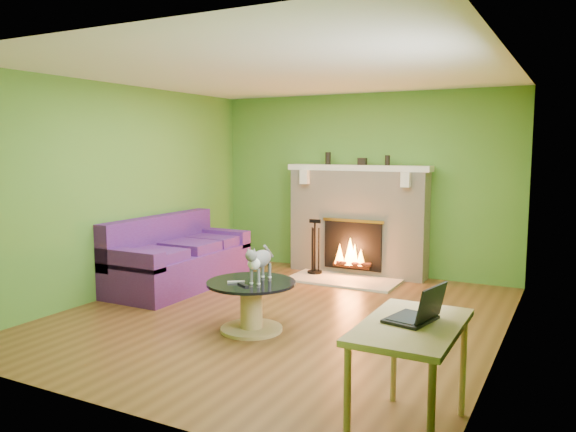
% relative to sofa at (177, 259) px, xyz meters
% --- Properties ---
extents(floor, '(5.00, 5.00, 0.00)m').
position_rel_sofa_xyz_m(floor, '(1.86, -0.53, -0.36)').
color(floor, brown).
rests_on(floor, ground).
extents(ceiling, '(5.00, 5.00, 0.00)m').
position_rel_sofa_xyz_m(ceiling, '(1.86, -0.53, 2.24)').
color(ceiling, white).
rests_on(ceiling, wall_back).
extents(wall_back, '(5.00, 0.00, 5.00)m').
position_rel_sofa_xyz_m(wall_back, '(1.86, 1.97, 0.94)').
color(wall_back, '#528C2E').
rests_on(wall_back, floor).
extents(wall_front, '(5.00, 0.00, 5.00)m').
position_rel_sofa_xyz_m(wall_front, '(1.86, -3.03, 0.94)').
color(wall_front, '#528C2E').
rests_on(wall_front, floor).
extents(wall_left, '(0.00, 5.00, 5.00)m').
position_rel_sofa_xyz_m(wall_left, '(-0.39, -0.53, 0.94)').
color(wall_left, '#528C2E').
rests_on(wall_left, floor).
extents(wall_right, '(0.00, 5.00, 5.00)m').
position_rel_sofa_xyz_m(wall_right, '(4.11, -0.53, 0.94)').
color(wall_right, '#528C2E').
rests_on(wall_right, floor).
extents(window_frame, '(0.00, 1.20, 1.20)m').
position_rel_sofa_xyz_m(window_frame, '(4.10, -1.43, 1.19)').
color(window_frame, silver).
rests_on(window_frame, wall_right).
extents(window_pane, '(0.00, 1.06, 1.06)m').
position_rel_sofa_xyz_m(window_pane, '(4.09, -1.43, 1.19)').
color(window_pane, white).
rests_on(window_pane, wall_right).
extents(fireplace, '(2.10, 0.46, 1.58)m').
position_rel_sofa_xyz_m(fireplace, '(1.86, 1.79, 0.42)').
color(fireplace, beige).
rests_on(fireplace, floor).
extents(hearth, '(1.50, 0.75, 0.03)m').
position_rel_sofa_xyz_m(hearth, '(1.86, 1.27, -0.34)').
color(hearth, beige).
rests_on(hearth, floor).
extents(mantel, '(2.10, 0.28, 0.08)m').
position_rel_sofa_xyz_m(mantel, '(1.86, 1.77, 1.18)').
color(mantel, white).
rests_on(mantel, fireplace).
extents(sofa, '(0.93, 2.06, 0.92)m').
position_rel_sofa_xyz_m(sofa, '(0.00, 0.00, 0.00)').
color(sofa, '#4D1B69').
rests_on(sofa, floor).
extents(coffee_table, '(0.89, 0.89, 0.50)m').
position_rel_sofa_xyz_m(coffee_table, '(1.84, -1.11, -0.07)').
color(coffee_table, tan).
rests_on(coffee_table, floor).
extents(desk, '(0.58, 1.00, 0.74)m').
position_rel_sofa_xyz_m(desk, '(3.81, -2.43, 0.30)').
color(desk, tan).
rests_on(desk, floor).
extents(cat, '(0.30, 0.62, 0.37)m').
position_rel_sofa_xyz_m(cat, '(1.92, -1.06, 0.33)').
color(cat, '#5C5C61').
rests_on(cat, coffee_table).
extents(remote_silver, '(0.17, 0.13, 0.02)m').
position_rel_sofa_xyz_m(remote_silver, '(1.74, -1.23, 0.15)').
color(remote_silver, '#97979A').
rests_on(remote_silver, coffee_table).
extents(remote_black, '(0.16, 0.12, 0.02)m').
position_rel_sofa_xyz_m(remote_black, '(1.86, -1.29, 0.15)').
color(remote_black, black).
rests_on(remote_black, coffee_table).
extents(laptop, '(0.35, 0.38, 0.24)m').
position_rel_sofa_xyz_m(laptop, '(3.79, -2.38, 0.51)').
color(laptop, black).
rests_on(laptop, desk).
extents(fire_tools, '(0.21, 0.21, 0.79)m').
position_rel_sofa_xyz_m(fire_tools, '(1.35, 1.42, 0.07)').
color(fire_tools, black).
rests_on(fire_tools, hearth).
extents(mantel_vase_left, '(0.08, 0.08, 0.18)m').
position_rel_sofa_xyz_m(mantel_vase_left, '(1.38, 1.80, 1.31)').
color(mantel_vase_left, black).
rests_on(mantel_vase_left, mantel).
extents(mantel_vase_right, '(0.07, 0.07, 0.14)m').
position_rel_sofa_xyz_m(mantel_vase_right, '(2.28, 1.80, 1.29)').
color(mantel_vase_right, black).
rests_on(mantel_vase_right, mantel).
extents(mantel_box, '(0.12, 0.08, 0.10)m').
position_rel_sofa_xyz_m(mantel_box, '(1.91, 1.80, 1.27)').
color(mantel_box, black).
rests_on(mantel_box, mantel).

